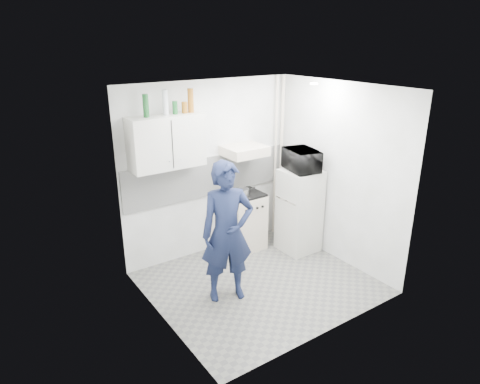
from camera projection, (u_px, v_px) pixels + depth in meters
floor at (259, 283)px, 5.81m from camera, size 2.80×2.80×0.00m
ceiling at (263, 88)px, 4.92m from camera, size 2.80×2.80×0.00m
wall_back at (210, 169)px, 6.33m from camera, size 2.80×0.00×2.80m
wall_left at (157, 219)px, 4.62m from camera, size 0.00×2.60×2.60m
wall_right at (339, 174)px, 6.11m from camera, size 0.00×2.60×2.60m
person at (227, 232)px, 5.22m from camera, size 0.76×0.62×1.80m
stove at (244, 221)px, 6.67m from camera, size 0.55×0.55×0.88m
fridge at (299, 211)px, 6.53m from camera, size 0.54×0.54×1.29m
stove_top at (244, 194)px, 6.51m from camera, size 0.53×0.53×0.03m
saucepan at (243, 192)px, 6.40m from camera, size 0.18×0.18×0.10m
microwave at (302, 160)px, 6.26m from camera, size 0.64×0.50×0.32m
bottle_b at (146, 106)px, 5.31m from camera, size 0.07×0.07×0.29m
bottle_d at (165, 102)px, 5.44m from camera, size 0.07×0.07×0.32m
canister_a at (175, 108)px, 5.54m from camera, size 0.07×0.07×0.17m
canister_b at (185, 107)px, 5.62m from camera, size 0.08×0.08×0.15m
bottle_e at (191, 100)px, 5.64m from camera, size 0.08×0.08×0.32m
upper_cabinet at (167, 142)px, 5.61m from camera, size 1.00×0.35×0.70m
range_hood at (244, 151)px, 6.29m from camera, size 0.60×0.50×0.14m
backsplash at (211, 176)px, 6.36m from camera, size 2.74×0.03×0.60m
pipe_a at (281, 157)px, 6.96m from camera, size 0.05×0.05×2.60m
pipe_b at (275, 158)px, 6.90m from camera, size 0.04×0.04×2.60m
ceiling_spot_fixture at (314, 84)px, 5.61m from camera, size 0.10×0.10×0.02m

